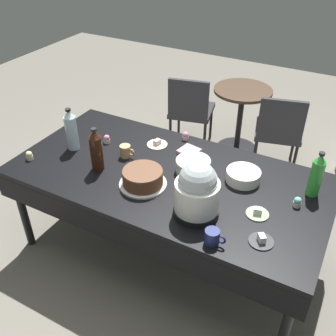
{
  "coord_description": "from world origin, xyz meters",
  "views": [
    {
      "loc": [
        1.05,
        -1.93,
        2.34
      ],
      "look_at": [
        0.0,
        0.0,
        0.8
      ],
      "focal_mm": 41.59,
      "sensor_mm": 36.0,
      "label": 1
    }
  ],
  "objects_px": {
    "dessert_plate_cream": "(157,144)",
    "maroon_chair_left": "(190,108)",
    "round_cafe_table": "(241,109)",
    "cupcake_lemon": "(107,139)",
    "potluck_table": "(168,181)",
    "ceramic_snack_bowl": "(243,176)",
    "cupcake_berry": "(297,202)",
    "soda_bottle_lime_soda": "(316,175)",
    "maroon_chair_right": "(279,129)",
    "soda_bottle_water": "(71,130)",
    "coffee_mug_tan": "(126,151)",
    "cupcake_rose": "(185,136)",
    "frosted_layer_cake": "(143,178)",
    "slow_cooker": "(197,191)",
    "soda_bottle_cola": "(96,151)",
    "coffee_mug_navy": "(213,237)",
    "cupcake_cocoa": "(29,156)",
    "dessert_plate_charcoal": "(261,240)",
    "dessert_plate_sage": "(257,213)",
    "glass_salad_bowl": "(193,166)"
  },
  "relations": [
    {
      "from": "soda_bottle_cola",
      "to": "glass_salad_bowl",
      "type": "bearing_deg",
      "value": 25.39
    },
    {
      "from": "potluck_table",
      "to": "frosted_layer_cake",
      "type": "relative_size",
      "value": 6.86
    },
    {
      "from": "ceramic_snack_bowl",
      "to": "cupcake_berry",
      "type": "height_order",
      "value": "ceramic_snack_bowl"
    },
    {
      "from": "frosted_layer_cake",
      "to": "soda_bottle_cola",
      "type": "distance_m",
      "value": 0.39
    },
    {
      "from": "cupcake_berry",
      "to": "coffee_mug_navy",
      "type": "relative_size",
      "value": 0.54
    },
    {
      "from": "soda_bottle_water",
      "to": "potluck_table",
      "type": "bearing_deg",
      "value": 3.26
    },
    {
      "from": "frosted_layer_cake",
      "to": "slow_cooker",
      "type": "height_order",
      "value": "slow_cooker"
    },
    {
      "from": "glass_salad_bowl",
      "to": "round_cafe_table",
      "type": "relative_size",
      "value": 0.34
    },
    {
      "from": "slow_cooker",
      "to": "maroon_chair_right",
      "type": "xyz_separation_m",
      "value": [
        0.07,
        1.76,
        -0.43
      ]
    },
    {
      "from": "cupcake_berry",
      "to": "soda_bottle_lime_soda",
      "type": "relative_size",
      "value": 0.21
    },
    {
      "from": "potluck_table",
      "to": "round_cafe_table",
      "type": "distance_m",
      "value": 1.72
    },
    {
      "from": "dessert_plate_sage",
      "to": "maroon_chair_right",
      "type": "height_order",
      "value": "maroon_chair_right"
    },
    {
      "from": "slow_cooker",
      "to": "dessert_plate_sage",
      "type": "distance_m",
      "value": 0.4
    },
    {
      "from": "glass_salad_bowl",
      "to": "maroon_chair_right",
      "type": "xyz_separation_m",
      "value": [
        0.28,
        1.37,
        -0.31
      ]
    },
    {
      "from": "dessert_plate_cream",
      "to": "soda_bottle_lime_soda",
      "type": "distance_m",
      "value": 1.19
    },
    {
      "from": "cupcake_rose",
      "to": "coffee_mug_navy",
      "type": "xyz_separation_m",
      "value": [
        0.63,
        -0.94,
        0.01
      ]
    },
    {
      "from": "glass_salad_bowl",
      "to": "soda_bottle_lime_soda",
      "type": "distance_m",
      "value": 0.8
    },
    {
      "from": "frosted_layer_cake",
      "to": "dessert_plate_charcoal",
      "type": "bearing_deg",
      "value": -8.96
    },
    {
      "from": "cupcake_lemon",
      "to": "coffee_mug_navy",
      "type": "xyz_separation_m",
      "value": [
        1.15,
        -0.6,
        0.01
      ]
    },
    {
      "from": "potluck_table",
      "to": "ceramic_snack_bowl",
      "type": "height_order",
      "value": "ceramic_snack_bowl"
    },
    {
      "from": "dessert_plate_sage",
      "to": "cupcake_cocoa",
      "type": "xyz_separation_m",
      "value": [
        -1.66,
        -0.21,
        0.02
      ]
    },
    {
      "from": "slow_cooker",
      "to": "soda_bottle_cola",
      "type": "height_order",
      "value": "slow_cooker"
    },
    {
      "from": "cupcake_cocoa",
      "to": "soda_bottle_cola",
      "type": "relative_size",
      "value": 0.21
    },
    {
      "from": "round_cafe_table",
      "to": "cupcake_lemon",
      "type": "bearing_deg",
      "value": -110.05
    },
    {
      "from": "dessert_plate_cream",
      "to": "cupcake_cocoa",
      "type": "bearing_deg",
      "value": -139.32
    },
    {
      "from": "soda_bottle_water",
      "to": "maroon_chair_right",
      "type": "relative_size",
      "value": 0.39
    },
    {
      "from": "dessert_plate_cream",
      "to": "maroon_chair_left",
      "type": "relative_size",
      "value": 0.19
    },
    {
      "from": "coffee_mug_tan",
      "to": "round_cafe_table",
      "type": "relative_size",
      "value": 0.17
    },
    {
      "from": "dessert_plate_sage",
      "to": "cupcake_rose",
      "type": "height_order",
      "value": "cupcake_rose"
    },
    {
      "from": "cupcake_rose",
      "to": "soda_bottle_lime_soda",
      "type": "xyz_separation_m",
      "value": [
        1.03,
        -0.23,
        0.12
      ]
    },
    {
      "from": "cupcake_berry",
      "to": "coffee_mug_tan",
      "type": "height_order",
      "value": "coffee_mug_tan"
    },
    {
      "from": "glass_salad_bowl",
      "to": "cupcake_cocoa",
      "type": "relative_size",
      "value": 3.61
    },
    {
      "from": "soda_bottle_water",
      "to": "dessert_plate_cream",
      "type": "bearing_deg",
      "value": 32.49
    },
    {
      "from": "cupcake_berry",
      "to": "soda_bottle_lime_soda",
      "type": "xyz_separation_m",
      "value": [
        0.06,
        0.17,
        0.12
      ]
    },
    {
      "from": "cupcake_rose",
      "to": "frosted_layer_cake",
      "type": "bearing_deg",
      "value": -88.86
    },
    {
      "from": "cupcake_rose",
      "to": "coffee_mug_navy",
      "type": "height_order",
      "value": "coffee_mug_navy"
    },
    {
      "from": "dessert_plate_cream",
      "to": "soda_bottle_water",
      "type": "bearing_deg",
      "value": -147.51
    },
    {
      "from": "maroon_chair_left",
      "to": "dessert_plate_cream",
      "type": "bearing_deg",
      "value": -76.91
    },
    {
      "from": "frosted_layer_cake",
      "to": "dessert_plate_charcoal",
      "type": "xyz_separation_m",
      "value": [
        0.86,
        -0.14,
        -0.04
      ]
    },
    {
      "from": "coffee_mug_navy",
      "to": "dessert_plate_cream",
      "type": "bearing_deg",
      "value": 136.08
    },
    {
      "from": "slow_cooker",
      "to": "maroon_chair_left",
      "type": "bearing_deg",
      "value": 116.51
    },
    {
      "from": "soda_bottle_water",
      "to": "coffee_mug_navy",
      "type": "height_order",
      "value": "soda_bottle_water"
    },
    {
      "from": "soda_bottle_cola",
      "to": "round_cafe_table",
      "type": "bearing_deg",
      "value": 77.56
    },
    {
      "from": "cupcake_cocoa",
      "to": "soda_bottle_cola",
      "type": "height_order",
      "value": "soda_bottle_cola"
    },
    {
      "from": "glass_salad_bowl",
      "to": "cupcake_rose",
      "type": "xyz_separation_m",
      "value": [
        -0.24,
        0.37,
        -0.02
      ]
    },
    {
      "from": "soda_bottle_lime_soda",
      "to": "round_cafe_table",
      "type": "relative_size",
      "value": 0.44
    },
    {
      "from": "cupcake_berry",
      "to": "soda_bottle_water",
      "type": "bearing_deg",
      "value": -175.66
    },
    {
      "from": "soda_bottle_water",
      "to": "coffee_mug_tan",
      "type": "distance_m",
      "value": 0.44
    },
    {
      "from": "dessert_plate_cream",
      "to": "maroon_chair_right",
      "type": "distance_m",
      "value": 1.39
    },
    {
      "from": "cupcake_cocoa",
      "to": "cupcake_rose",
      "type": "xyz_separation_m",
      "value": [
        0.88,
        0.8,
        0.0
      ]
    }
  ]
}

